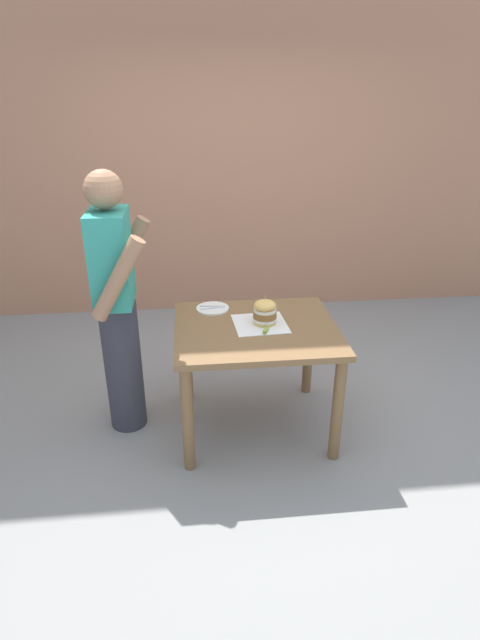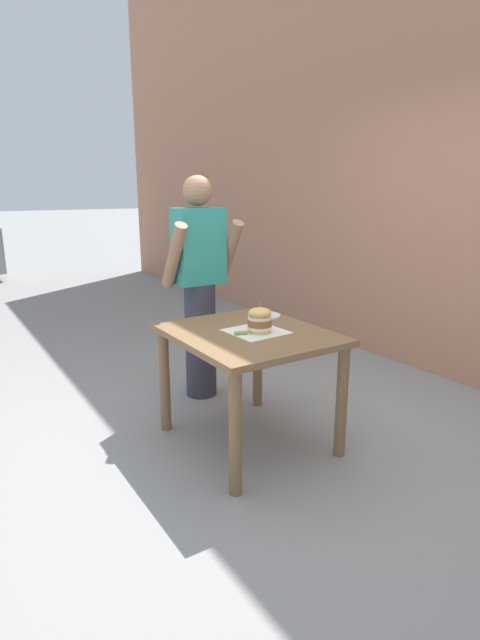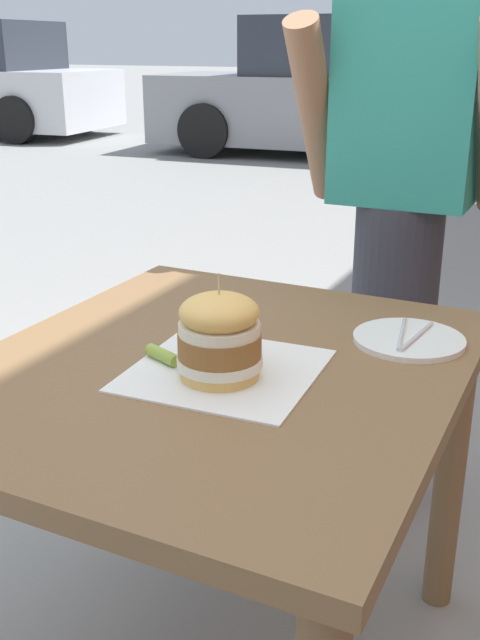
# 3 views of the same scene
# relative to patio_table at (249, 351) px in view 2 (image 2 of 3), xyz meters

# --- Properties ---
(ground_plane) EXTENTS (80.00, 80.00, 0.00)m
(ground_plane) POSITION_rel_patio_table_xyz_m (0.00, 0.00, -0.62)
(ground_plane) COLOR gray
(patio_table) EXTENTS (0.88, 1.01, 0.74)m
(patio_table) POSITION_rel_patio_table_xyz_m (0.00, 0.00, 0.00)
(patio_table) COLOR brown
(patio_table) RESTS_ON ground
(serving_paper) EXTENTS (0.34, 0.34, 0.00)m
(serving_paper) POSITION_rel_patio_table_xyz_m (0.03, -0.03, 0.13)
(serving_paper) COLOR white
(serving_paper) RESTS_ON patio_table
(sandwich) EXTENTS (0.15, 0.15, 0.19)m
(sandwich) POSITION_rel_patio_table_xyz_m (0.04, -0.06, 0.20)
(sandwich) COLOR #E5B25B
(sandwich) RESTS_ON serving_paper
(pickle_spear) EXTENTS (0.08, 0.05, 0.02)m
(pickle_spear) POSITION_rel_patio_table_xyz_m (-0.09, -0.05, 0.14)
(pickle_spear) COLOR #8EA83D
(pickle_spear) RESTS_ON serving_paper
(side_plate_with_forks) EXTENTS (0.22, 0.22, 0.02)m
(side_plate_with_forks) POSITION_rel_patio_table_xyz_m (0.30, 0.25, 0.13)
(side_plate_with_forks) COLOR white
(side_plate_with_forks) RESTS_ON patio_table
(diner_across_table) EXTENTS (0.55, 0.35, 1.69)m
(diner_across_table) POSITION_rel_patio_table_xyz_m (0.12, 0.85, 0.27)
(diner_across_table) COLOR #33333D
(diner_across_table) RESTS_ON ground
(building_wall) EXTENTS (0.30, 10.00, 5.28)m
(building_wall) POSITION_rel_patio_table_xyz_m (2.22, 2.01, 2.02)
(building_wall) COLOR tan
(building_wall) RESTS_ON ground
(parked_car_mid_block) EXTENTS (4.31, 2.07, 1.60)m
(parked_car_mid_block) POSITION_rel_patio_table_xyz_m (7.96, 7.22, 0.10)
(parked_car_mid_block) COLOR gray
(parked_car_mid_block) RESTS_ON ground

